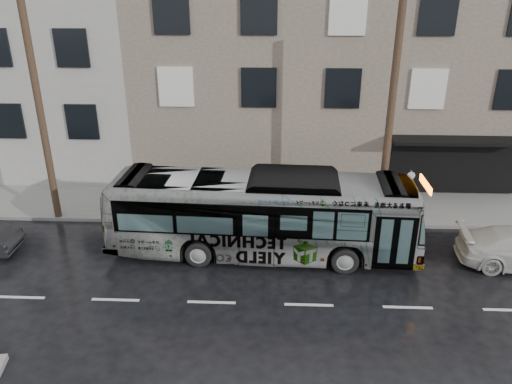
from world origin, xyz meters
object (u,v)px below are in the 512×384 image
sign_post (408,197)px  bus (262,215)px  utility_pole_front (390,120)px  utility_pole_rear (41,116)px

sign_post → bus: bearing=-157.8°
sign_post → bus: (-6.04, -2.47, 0.27)m
utility_pole_front → utility_pole_rear: size_ratio=1.00×
utility_pole_rear → bus: utility_pole_rear is taller
sign_post → bus: bus is taller
utility_pole_front → utility_pole_rear: same height
bus → utility_pole_front: bearing=-61.0°
sign_post → bus: size_ratio=0.21×
utility_pole_front → sign_post: utility_pole_front is taller
bus → sign_post: bearing=-65.3°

